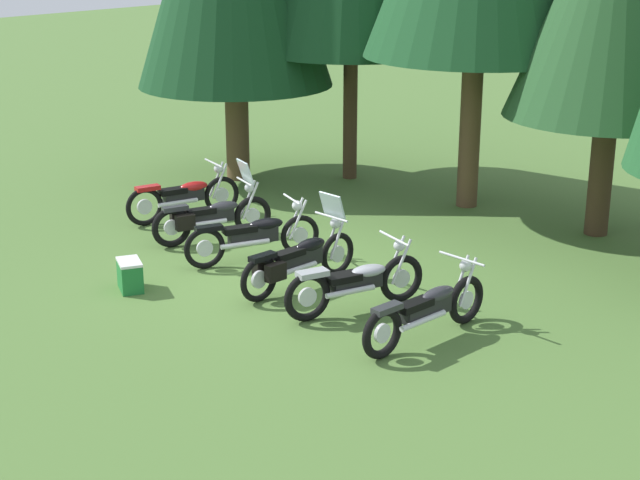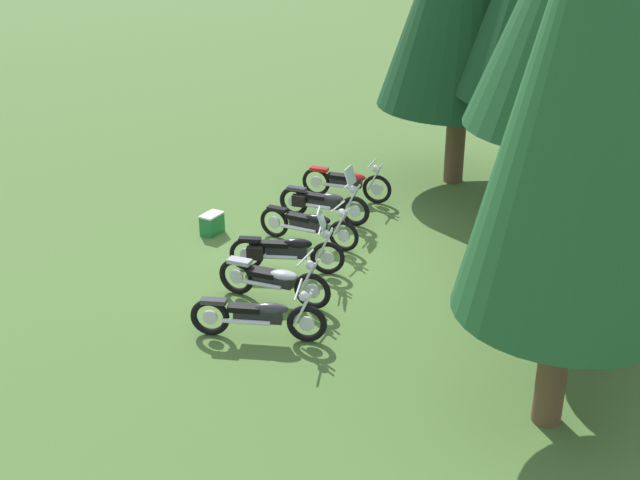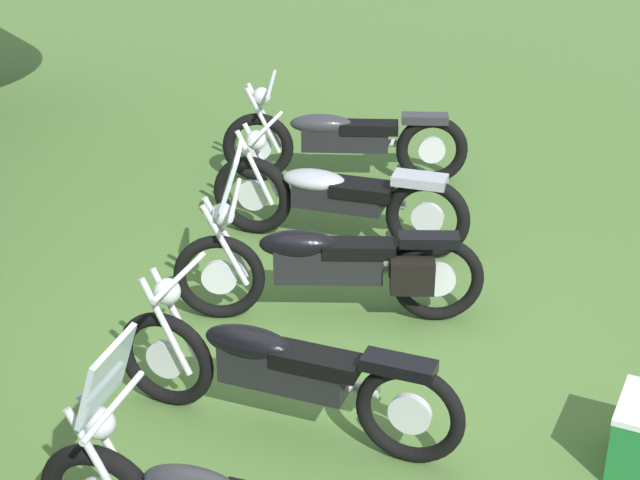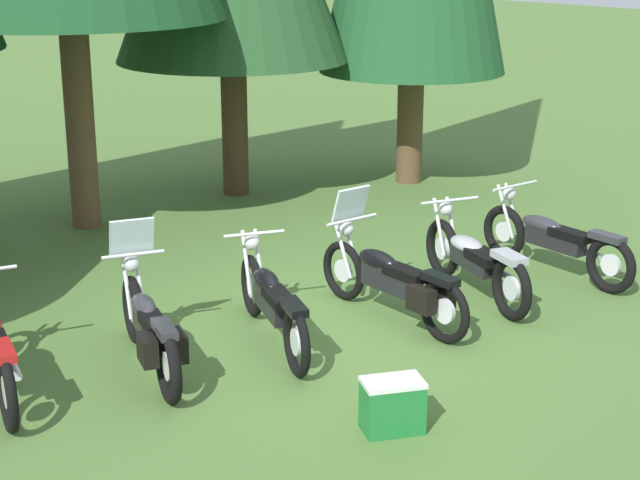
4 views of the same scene
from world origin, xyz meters
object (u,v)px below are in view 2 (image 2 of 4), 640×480
(motorcycle_4, at_px, (274,280))
(motorcycle_1, at_px, (323,202))
(motorcycle_3, at_px, (285,250))
(picnic_cooler, at_px, (212,224))
(pine_tree_3, at_px, (629,83))
(motorcycle_5, at_px, (259,316))
(pine_tree_4, at_px, (595,58))
(motorcycle_0, at_px, (347,182))
(motorcycle_2, at_px, (309,225))

(motorcycle_4, bearing_deg, motorcycle_1, 98.91)
(motorcycle_3, relative_size, picnic_cooler, 3.80)
(pine_tree_3, bearing_deg, motorcycle_5, -85.47)
(motorcycle_5, xyz_separation_m, pine_tree_4, (2.14, 4.39, 4.82))
(pine_tree_4, bearing_deg, picnic_cooler, -137.99)
(motorcycle_5, height_order, pine_tree_4, pine_tree_4)
(motorcycle_0, distance_m, picnic_cooler, 3.66)
(motorcycle_1, xyz_separation_m, picnic_cooler, (0.83, -2.40, -0.22))
(motorcycle_2, bearing_deg, motorcycle_3, -82.86)
(pine_tree_3, bearing_deg, motorcycle_3, -111.11)
(motorcycle_0, bearing_deg, pine_tree_3, -37.80)
(motorcycle_0, bearing_deg, motorcycle_3, -89.44)
(pine_tree_3, height_order, picnic_cooler, pine_tree_3)
(motorcycle_4, relative_size, motorcycle_5, 0.92)
(motorcycle_2, bearing_deg, motorcycle_1, 103.38)
(pine_tree_4, height_order, picnic_cooler, pine_tree_4)
(motorcycle_5, distance_m, pine_tree_3, 6.95)
(pine_tree_3, bearing_deg, pine_tree_4, -27.21)
(picnic_cooler, bearing_deg, motorcycle_4, 28.10)
(motorcycle_1, distance_m, motorcycle_5, 5.31)
(motorcycle_2, distance_m, motorcycle_5, 3.98)
(motorcycle_5, distance_m, picnic_cooler, 4.65)
(motorcycle_3, xyz_separation_m, picnic_cooler, (-1.83, -1.75, -0.23))
(motorcycle_0, height_order, motorcycle_1, motorcycle_1)
(pine_tree_3, bearing_deg, motorcycle_4, -98.97)
(motorcycle_1, relative_size, picnic_cooler, 3.46)
(motorcycle_3, xyz_separation_m, pine_tree_4, (4.71, 4.14, 4.79))
(motorcycle_4, xyz_separation_m, pine_tree_4, (3.48, 4.26, 4.81))
(pine_tree_4, bearing_deg, motorcycle_2, -148.38)
(motorcycle_5, bearing_deg, motorcycle_4, 89.40)
(motorcycle_4, bearing_deg, motorcycle_2, 98.60)
(motorcycle_3, distance_m, picnic_cooler, 2.55)
(picnic_cooler, bearing_deg, pine_tree_3, 61.35)
(pine_tree_4, bearing_deg, motorcycle_4, -129.25)
(motorcycle_0, height_order, pine_tree_3, pine_tree_3)
(motorcycle_0, relative_size, motorcycle_4, 1.01)
(motorcycle_1, bearing_deg, motorcycle_5, -79.07)
(motorcycle_3, xyz_separation_m, motorcycle_4, (1.23, -0.11, -0.03))
(motorcycle_0, relative_size, picnic_cooler, 3.60)
(motorcycle_1, bearing_deg, motorcycle_3, -82.98)
(picnic_cooler, bearing_deg, motorcycle_0, 126.30)
(motorcycle_3, bearing_deg, motorcycle_5, -91.66)
(motorcycle_3, relative_size, pine_tree_3, 0.35)
(motorcycle_5, relative_size, pine_tree_3, 0.36)
(motorcycle_4, bearing_deg, motorcycle_3, 104.70)
(motorcycle_0, xyz_separation_m, motorcycle_5, (6.56, -1.45, -0.02))
(motorcycle_0, relative_size, motorcycle_5, 0.93)
(motorcycle_3, height_order, motorcycle_5, motorcycle_3)
(motorcycle_0, height_order, motorcycle_5, motorcycle_0)
(motorcycle_0, height_order, motorcycle_4, same)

